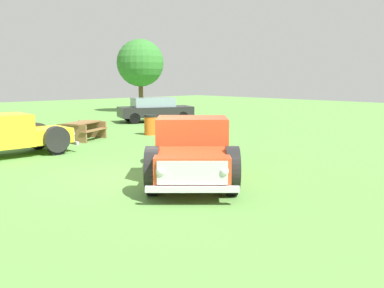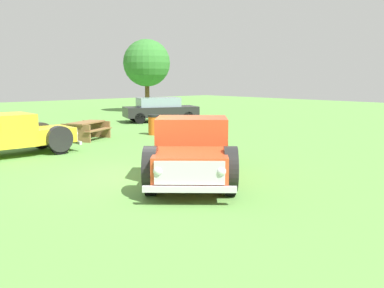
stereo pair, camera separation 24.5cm
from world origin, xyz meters
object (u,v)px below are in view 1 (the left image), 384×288
(pickup_truck_behind_left, at_px, (10,136))
(trash_can, at_px, (150,125))
(picnic_table, at_px, (82,128))
(oak_tree_west, at_px, (140,63))
(sedan_distant_a, at_px, (155,109))
(pickup_truck_foreground, at_px, (192,151))

(pickup_truck_behind_left, xyz_separation_m, trash_can, (6.89, 1.21, -0.22))
(pickup_truck_behind_left, xyz_separation_m, picnic_table, (3.74, 1.91, -0.20))
(oak_tree_west, bearing_deg, sedan_distant_a, -120.27)
(oak_tree_west, bearing_deg, picnic_table, -135.25)
(pickup_truck_behind_left, height_order, trash_can, pickup_truck_behind_left)
(pickup_truck_behind_left, bearing_deg, trash_can, 9.96)
(sedan_distant_a, bearing_deg, pickup_truck_foreground, -124.26)
(sedan_distant_a, bearing_deg, picnic_table, -150.56)
(pickup_truck_behind_left, relative_size, oak_tree_west, 0.84)
(pickup_truck_foreground, xyz_separation_m, picnic_table, (1.53, 8.66, -0.29))
(sedan_distant_a, bearing_deg, oak_tree_west, 59.73)
(pickup_truck_behind_left, xyz_separation_m, sedan_distant_a, (10.84, 5.92, 0.08))
(picnic_table, distance_m, trash_can, 3.23)
(sedan_distant_a, relative_size, oak_tree_west, 0.84)
(pickup_truck_behind_left, distance_m, oak_tree_west, 20.19)
(pickup_truck_foreground, relative_size, picnic_table, 2.29)
(pickup_truck_foreground, bearing_deg, sedan_distant_a, 55.74)
(picnic_table, xyz_separation_m, trash_can, (3.15, -0.71, -0.01))
(pickup_truck_foreground, height_order, trash_can, pickup_truck_foreground)
(pickup_truck_foreground, distance_m, picnic_table, 8.80)
(pickup_truck_behind_left, xyz_separation_m, oak_tree_west, (15.03, 13.11, 3.15))
(pickup_truck_foreground, height_order, picnic_table, pickup_truck_foreground)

